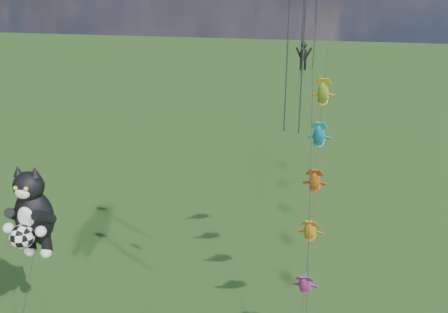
# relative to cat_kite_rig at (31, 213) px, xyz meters

# --- Properties ---
(cat_kite_rig) EXTENTS (2.84, 4.32, 11.06)m
(cat_kite_rig) POSITION_rel_cat_kite_rig_xyz_m (0.00, 0.00, 0.00)
(cat_kite_rig) COLOR brown
(cat_kite_rig) RESTS_ON ground
(fish_windsock_rig) EXTENTS (1.19, 15.96, 16.93)m
(fish_windsock_rig) POSITION_rel_cat_kite_rig_xyz_m (17.19, 4.57, 1.51)
(fish_windsock_rig) COLOR brown
(fish_windsock_rig) RESTS_ON ground
(parafoil_rig) EXTENTS (2.51, 17.43, 26.45)m
(parafoil_rig) POSITION_rel_cat_kite_rig_xyz_m (16.18, 0.37, 11.40)
(parafoil_rig) COLOR brown
(parafoil_rig) RESTS_ON ground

